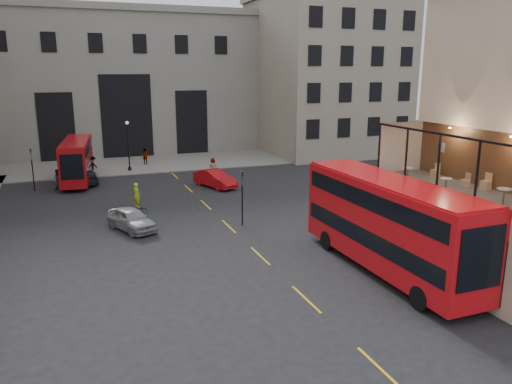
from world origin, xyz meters
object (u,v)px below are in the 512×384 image
object	(u,v)px
cafe_chair_b	(486,184)
cafe_chair_c	(465,183)
cafe_table_far	(408,172)
bus_near	(388,220)
cafe_table_near	(504,194)
street_lamp_b	(129,149)
car_c	(87,177)
pedestrian_d	(213,167)
bus_far	(77,159)
cafe_table_mid	(446,183)
cyclist	(137,195)
traffic_light_near	(242,191)
car_a	(131,219)
pedestrian_a	(58,180)
traffic_light_far	(32,164)
pedestrian_b	(93,166)
pedestrian_c	(145,157)
car_b	(215,179)
cafe_chair_d	(435,173)
bicycle	(135,210)

from	to	relation	value
cafe_chair_b	cafe_chair_c	world-z (taller)	cafe_chair_b
cafe_table_far	cafe_chair_b	distance (m)	3.97
bus_near	cafe_table_near	size ratio (longest dim) A/B	15.83
cafe_table_near	cafe_table_far	size ratio (longest dim) A/B	1.14
cafe_table_near	street_lamp_b	bearing A→B (deg)	107.78
bus_near	car_c	size ratio (longest dim) A/B	2.84
pedestrian_d	cafe_chair_b	bearing A→B (deg)	143.36
pedestrian_d	cafe_table_far	xyz separation A→B (m)	(3.66, -26.14, 4.15)
bus_far	cafe_table_mid	world-z (taller)	cafe_table_mid
cyclist	cafe_table_far	size ratio (longest dim) A/B	2.80
traffic_light_near	car_a	bearing A→B (deg)	167.73
pedestrian_a	cafe_table_near	bearing A→B (deg)	-33.95
cafe_table_far	cyclist	bearing A→B (deg)	127.11
traffic_light_far	pedestrian_b	size ratio (longest dim) A/B	1.94
car_c	pedestrian_c	bearing A→B (deg)	-134.01
car_b	cafe_table_near	world-z (taller)	cafe_table_near
car_c	cafe_chair_c	bearing A→B (deg)	117.75
car_c	cafe_chair_d	xyz separation A→B (m)	(17.83, -26.51, 4.19)
pedestrian_d	car_c	bearing A→B (deg)	39.39
cafe_chair_c	traffic_light_far	bearing A→B (deg)	128.43
cyclist	pedestrian_a	world-z (taller)	cyclist
pedestrian_d	street_lamp_b	bearing A→B (deg)	8.25
cyclist	pedestrian_d	world-z (taller)	cyclist
pedestrian_b	cafe_table_mid	xyz separation A→B (m)	(15.15, -33.46, 4.08)
cyclist	car_b	bearing A→B (deg)	-83.26
car_c	cafe_chair_b	xyz separation A→B (m)	(18.10, -29.92, 4.21)
pedestrian_c	bus_far	bearing A→B (deg)	22.54
bus_far	car_b	bearing A→B (deg)	-30.41
traffic_light_far	bicycle	xyz separation A→B (m)	(7.35, -11.25, -1.98)
traffic_light_far	pedestrian_a	xyz separation A→B (m)	(2.05, -0.51, -1.47)
bicycle	cyclist	world-z (taller)	cyclist
traffic_light_near	pedestrian_b	bearing A→B (deg)	112.33
pedestrian_d	cafe_table_far	world-z (taller)	cafe_table_far
cafe_table_near	cafe_table_mid	size ratio (longest dim) A/B	1.14
pedestrian_d	cafe_table_mid	bearing A→B (deg)	139.22
car_a	cyclist	xyz separation A→B (m)	(1.12, 5.72, 0.22)
cafe_table_far	cafe_chair_d	bearing A→B (deg)	4.93
car_b	cafe_chair_b	world-z (taller)	cafe_chair_b
traffic_light_far	street_lamp_b	size ratio (longest dim) A/B	0.71
cyclist	cafe_table_near	size ratio (longest dim) A/B	2.46
bus_far	pedestrian_c	world-z (taller)	bus_far
pedestrian_c	cafe_table_near	size ratio (longest dim) A/B	2.43
cafe_chair_d	bus_near	bearing A→B (deg)	-161.86
pedestrian_b	cafe_table_near	bearing A→B (deg)	-119.29
traffic_light_far	bus_near	distance (m)	32.21
car_a	car_b	bearing A→B (deg)	27.49
cafe_chair_d	cafe_table_near	bearing A→B (deg)	-103.16
car_b	pedestrian_a	world-z (taller)	pedestrian_a
car_c	cafe_table_far	world-z (taller)	cafe_table_far
pedestrian_b	pedestrian_a	bearing A→B (deg)	-171.60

